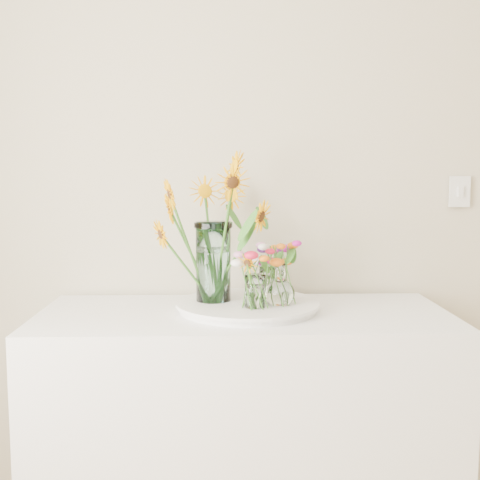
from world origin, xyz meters
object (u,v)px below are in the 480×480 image
(small_vase_a, at_px, (255,292))
(small_vase_c, at_px, (268,282))
(mason_jar, at_px, (213,262))
(small_vase_b, at_px, (280,285))
(counter, at_px, (244,438))
(tray, at_px, (248,307))

(small_vase_a, xyz_separation_m, small_vase_c, (0.06, 0.20, -0.00))
(mason_jar, distance_m, small_vase_b, 0.25)
(counter, xyz_separation_m, small_vase_b, (0.12, -0.02, 0.55))
(mason_jar, bearing_deg, small_vase_c, 22.42)
(tray, relative_size, mason_jar, 1.67)
(counter, height_order, small_vase_a, small_vase_a)
(counter, xyz_separation_m, small_vase_a, (0.03, -0.07, 0.53))
(small_vase_c, bearing_deg, mason_jar, -157.58)
(counter, height_order, small_vase_c, small_vase_c)
(small_vase_b, bearing_deg, counter, 170.84)
(counter, distance_m, mason_jar, 0.63)
(small_vase_a, height_order, small_vase_c, small_vase_a)
(small_vase_c, bearing_deg, tray, -125.74)
(counter, distance_m, tray, 0.46)
(tray, height_order, small_vase_c, small_vase_c)
(small_vase_a, relative_size, small_vase_c, 1.04)
(small_vase_c, bearing_deg, small_vase_b, -79.01)
(counter, bearing_deg, mason_jar, 154.56)
(mason_jar, relative_size, small_vase_a, 2.44)
(mason_jar, height_order, small_vase_a, mason_jar)
(tray, relative_size, small_vase_c, 4.27)
(tray, bearing_deg, mason_jar, 167.07)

